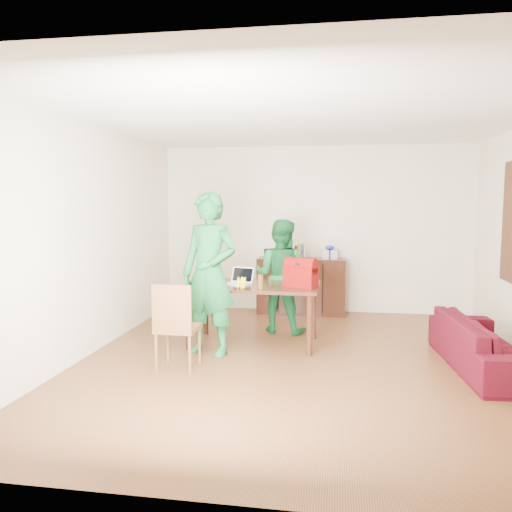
% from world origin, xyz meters
% --- Properties ---
extents(room, '(5.20, 5.70, 2.90)m').
position_xyz_m(room, '(0.01, 0.13, 1.31)').
color(room, '#472811').
rests_on(room, ground).
extents(table, '(1.64, 0.94, 0.76)m').
position_xyz_m(table, '(-0.67, 0.63, 0.67)').
color(table, black).
rests_on(table, ground).
extents(chair, '(0.43, 0.42, 0.94)m').
position_xyz_m(chair, '(-1.32, -0.43, 0.27)').
color(chair, brown).
rests_on(chair, ground).
extents(person_near, '(0.80, 0.63, 1.91)m').
position_xyz_m(person_near, '(-1.11, 0.14, 0.95)').
color(person_near, '#16642D').
rests_on(person_near, ground).
extents(person_far, '(0.87, 0.75, 1.56)m').
position_xyz_m(person_far, '(-0.40, 1.31, 0.78)').
color(person_far, '#145C29').
rests_on(person_far, ground).
extents(laptop, '(0.34, 0.28, 0.21)m').
position_xyz_m(laptop, '(-0.86, 0.58, 0.80)').
color(laptop, white).
rests_on(laptop, table).
extents(bananas, '(0.17, 0.14, 0.05)m').
position_xyz_m(bananas, '(-0.76, 0.30, 0.79)').
color(bananas, gold).
rests_on(bananas, table).
extents(bottle, '(0.09, 0.09, 0.20)m').
position_xyz_m(bottle, '(-0.53, 0.31, 0.86)').
color(bottle, '#523512').
rests_on(bottle, table).
extents(red_bag, '(0.44, 0.34, 0.28)m').
position_xyz_m(red_bag, '(-0.07, 0.55, 0.90)').
color(red_bag, maroon).
rests_on(red_bag, table).
extents(sofa, '(0.87, 1.91, 0.54)m').
position_xyz_m(sofa, '(1.95, 0.08, 0.27)').
color(sofa, '#370709').
rests_on(sofa, ground).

